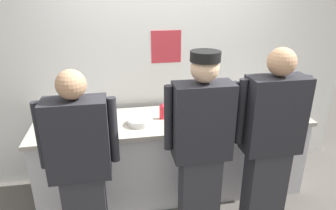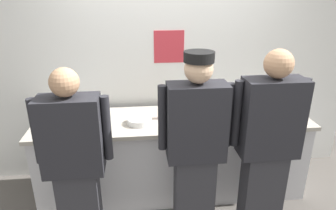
{
  "view_description": "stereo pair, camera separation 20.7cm",
  "coord_description": "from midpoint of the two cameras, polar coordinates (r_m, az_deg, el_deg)",
  "views": [
    {
      "loc": [
        -0.56,
        -2.42,
        2.16
      ],
      "look_at": [
        -0.05,
        0.41,
        1.03
      ],
      "focal_mm": 31.99,
      "sensor_mm": 36.0,
      "label": 1
    },
    {
      "loc": [
        -0.36,
        -2.45,
        2.16
      ],
      "look_at": [
        -0.05,
        0.41,
        1.03
      ],
      "focal_mm": 31.99,
      "sensor_mm": 36.0,
      "label": 2
    }
  ],
  "objects": [
    {
      "name": "wall_back",
      "position": [
        3.45,
        1.71,
        8.87
      ],
      "size": [
        4.47,
        0.11,
        2.82
      ],
      "color": "silver",
      "rests_on": "ground"
    },
    {
      "name": "prep_counter",
      "position": [
        3.34,
        2.71,
        -9.49
      ],
      "size": [
        2.85,
        0.75,
        0.88
      ],
      "color": "silver",
      "rests_on": "ground"
    },
    {
      "name": "chef_near_left",
      "position": [
        2.49,
        -15.04,
        -10.64
      ],
      "size": [
        0.6,
        0.24,
        1.64
      ],
      "color": "#2D2D33",
      "rests_on": "ground"
    },
    {
      "name": "chef_center",
      "position": [
        2.54,
        7.64,
        -7.95
      ],
      "size": [
        0.62,
        0.24,
        1.72
      ],
      "color": "#2D2D33",
      "rests_on": "ground"
    },
    {
      "name": "chef_far_right",
      "position": [
        2.71,
        20.53,
        -7.24
      ],
      "size": [
        0.63,
        0.24,
        1.74
      ],
      "color": "#2D2D33",
      "rests_on": "ground"
    },
    {
      "name": "plate_stack_front",
      "position": [
        3.05,
        6.29,
        -2.85
      ],
      "size": [
        0.24,
        0.24,
        0.06
      ],
      "color": "white",
      "rests_on": "prep_counter"
    },
    {
      "name": "plate_stack_rear",
      "position": [
        3.01,
        -3.54,
        -3.03
      ],
      "size": [
        0.24,
        0.24,
        0.06
      ],
      "color": "white",
      "rests_on": "prep_counter"
    },
    {
      "name": "mixing_bowl_steel",
      "position": [
        3.28,
        15.25,
        -1.31
      ],
      "size": [
        0.32,
        0.32,
        0.1
      ],
      "primitive_type": "cylinder",
      "color": "#B7BABF",
      "rests_on": "prep_counter"
    },
    {
      "name": "sheet_tray",
      "position": [
        3.13,
        -15.67,
        -3.27
      ],
      "size": [
        0.53,
        0.42,
        0.02
      ],
      "primitive_type": "cube",
      "rotation": [
        0.0,
        0.0,
        -0.18
      ],
      "color": "#B7BABF",
      "rests_on": "prep_counter"
    },
    {
      "name": "squeeze_bottle_primary",
      "position": [
        3.19,
        3.64,
        -0.44
      ],
      "size": [
        0.06,
        0.06,
        0.19
      ],
      "color": "#56A333",
      "rests_on": "prep_counter"
    },
    {
      "name": "squeeze_bottle_secondary",
      "position": [
        3.1,
        0.78,
        -1.15
      ],
      "size": [
        0.06,
        0.06,
        0.18
      ],
      "color": "red",
      "rests_on": "prep_counter"
    },
    {
      "name": "ramekin_orange_sauce",
      "position": [
        3.06,
        12.78,
        -3.33
      ],
      "size": [
        0.09,
        0.09,
        0.04
      ],
      "color": "white",
      "rests_on": "prep_counter"
    },
    {
      "name": "ramekin_red_sauce",
      "position": [
        3.28,
        10.94,
        -1.53
      ],
      "size": [
        0.1,
        0.1,
        0.04
      ],
      "color": "white",
      "rests_on": "prep_counter"
    },
    {
      "name": "ramekin_green_sauce",
      "position": [
        3.26,
        6.23,
        -1.27
      ],
      "size": [
        0.09,
        0.09,
        0.05
      ],
      "color": "white",
      "rests_on": "prep_counter"
    },
    {
      "name": "deli_cup",
      "position": [
        3.45,
        13.06,
        0.02
      ],
      "size": [
        0.09,
        0.09,
        0.09
      ],
      "primitive_type": "cylinder",
      "color": "white",
      "rests_on": "prep_counter"
    }
  ]
}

